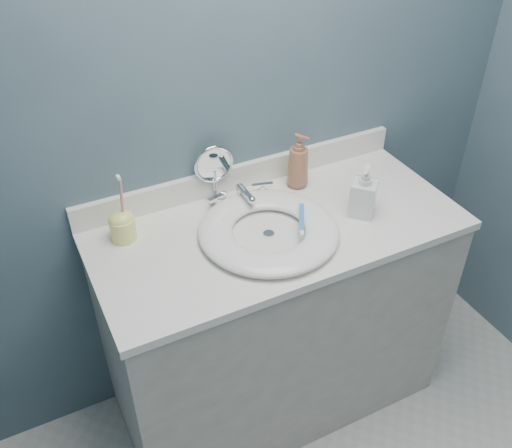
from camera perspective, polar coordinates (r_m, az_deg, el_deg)
back_wall at (r=1.90m, az=-1.59°, el=12.08°), size 2.20×0.02×2.40m
vanity_cabinet at (r=2.17m, az=1.93°, el=-9.75°), size 1.20×0.55×0.85m
countertop at (r=1.87m, az=2.20°, el=-0.53°), size 1.22×0.57×0.03m
backsplash at (r=2.03m, az=-1.32°, el=4.90°), size 1.22×0.02×0.09m
basin at (r=1.81m, az=1.28°, el=-0.64°), size 0.45×0.45×0.04m
drain at (r=1.82m, az=1.28°, el=-1.01°), size 0.04×0.04×0.01m
faucet at (r=1.95m, az=-1.41°, el=2.75°), size 0.25×0.13×0.07m
makeup_mirror at (r=1.93m, az=-4.21°, el=5.40°), size 0.14×0.08×0.21m
soap_bottle_amber at (r=2.01m, az=4.24°, el=6.33°), size 0.11×0.11×0.20m
soap_bottle_clear at (r=1.90m, az=10.75°, el=3.30°), size 0.12×0.12×0.18m
toothbrush_holder at (r=1.82m, az=-13.23°, el=-0.09°), size 0.08×0.08×0.23m
toothbrush_lying at (r=1.81m, az=4.59°, el=0.37°), size 0.10×0.16×0.02m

